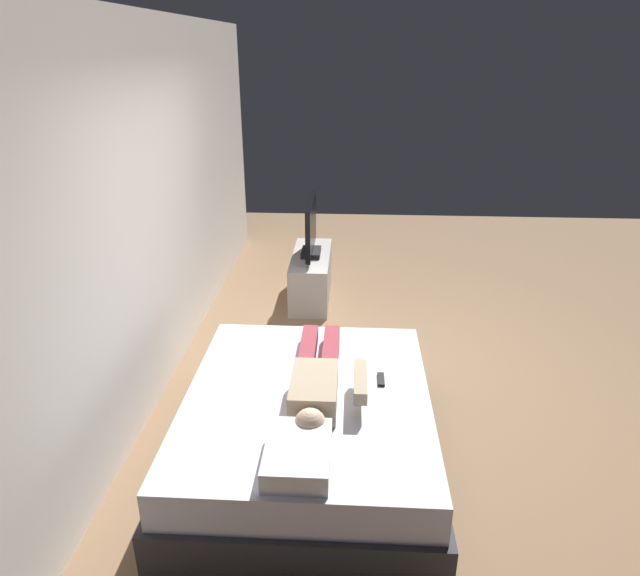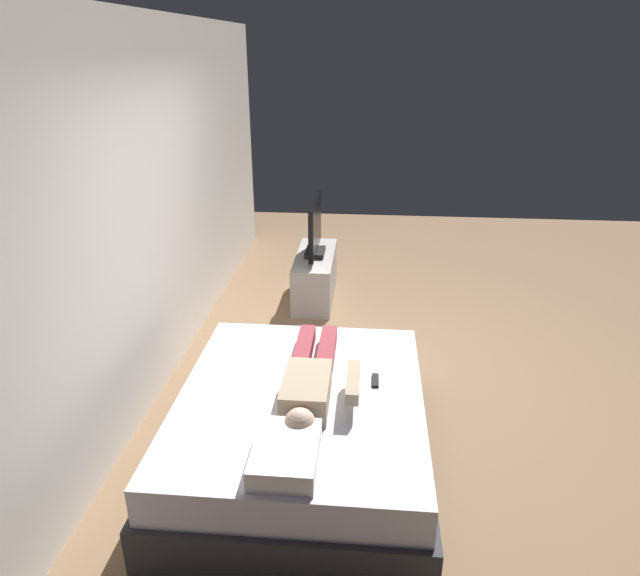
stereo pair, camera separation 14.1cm
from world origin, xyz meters
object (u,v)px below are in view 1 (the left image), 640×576
Objects in this scene: bed at (308,430)px; pillow at (298,454)px; tv at (311,229)px; person at (318,381)px; tv_stand at (311,276)px; remote at (381,379)px.

pillow reaches higher than bed.
tv is at bearing 2.98° from pillow.
person is (0.68, -0.06, 0.02)m from pillow.
person reaches higher than tv_stand.
tv_stand is at bearing 14.35° from remote.
person is 2.70m from tv_stand.
tv is (3.34, 0.17, 0.18)m from pillow.
pillow is at bearing 174.67° from person.
tv is at bearing 14.35° from remote.
remote is 2.61m from tv_stand.
person is at bearing -5.33° from pillow.
bed reaches higher than tv_stand.
tv is (-0.00, -0.00, 0.53)m from tv_stand.
pillow is 0.55× the size of tv.
pillow is 0.95m from remote.
bed is 0.73m from pillow.
remote is at bearing -68.96° from bed.
bed is at bearing 114.53° from person.
pillow is 0.44× the size of tv_stand.
remote is (0.83, -0.47, -0.05)m from pillow.
tv_stand is (2.51, 0.64, -0.30)m from remote.
pillow is at bearing 180.00° from bed.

